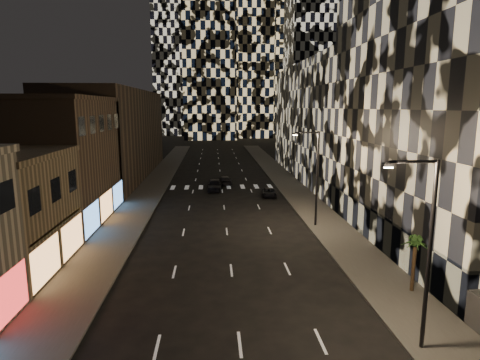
{
  "coord_description": "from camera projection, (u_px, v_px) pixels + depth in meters",
  "views": [
    {
      "loc": [
        -1.19,
        -6.71,
        11.41
      ],
      "look_at": [
        0.8,
        22.7,
        6.0
      ],
      "focal_mm": 30.0,
      "sensor_mm": 36.0,
      "label": 1
    }
  ],
  "objects": [
    {
      "name": "sidewalk_right",
      "position": [
        290.0,
        185.0,
        58.44
      ],
      "size": [
        4.0,
        120.0,
        0.15
      ],
      "primitive_type": "cube",
      "color": "#47443F",
      "rests_on": "ground"
    },
    {
      "name": "car_dark_rightlane",
      "position": [
        269.0,
        193.0,
        51.37
      ],
      "size": [
        2.1,
        3.99,
        1.07
      ],
      "primitive_type": "imported",
      "rotation": [
        0.0,
        0.0,
        -0.09
      ],
      "color": "black",
      "rests_on": "ground"
    },
    {
      "name": "car_dark_oncoming",
      "position": [
        225.0,
        180.0,
        59.35
      ],
      "size": [
        2.25,
        4.51,
        1.26
      ],
      "primitive_type": "imported",
      "rotation": [
        0.0,
        0.0,
        3.26
      ],
      "color": "black",
      "rests_on": "ground"
    },
    {
      "name": "streetlight_near",
      "position": [
        425.0,
        242.0,
        18.12
      ],
      "size": [
        2.55,
        0.25,
        9.0
      ],
      "color": "black",
      "rests_on": "sidewalk_right"
    },
    {
      "name": "car_dark_midlane",
      "position": [
        215.0,
        185.0,
        55.11
      ],
      "size": [
        2.04,
        4.68,
        1.57
      ],
      "primitive_type": "imported",
      "rotation": [
        0.0,
        0.0,
        -0.04
      ],
      "color": "black",
      "rests_on": "ground"
    },
    {
      "name": "midrise_filler_right",
      "position": [
        345.0,
        122.0,
        64.36
      ],
      "size": [
        16.0,
        40.0,
        18.0
      ],
      "primitive_type": "cube",
      "color": "#232326",
      "rests_on": "ground"
    },
    {
      "name": "palm_tree",
      "position": [
        415.0,
        246.0,
        24.4
      ],
      "size": [
        1.77,
        1.81,
        3.54
      ],
      "color": "#47331E",
      "rests_on": "sidewalk_right"
    },
    {
      "name": "streetlight_far",
      "position": [
        315.0,
        172.0,
        37.75
      ],
      "size": [
        2.55,
        0.25,
        9.0
      ],
      "color": "black",
      "rests_on": "sidewalk_right"
    },
    {
      "name": "tower_center_low",
      "position": [
        209.0,
        0.0,
        137.4
      ],
      "size": [
        18.0,
        18.0,
        95.0
      ],
      "primitive_type": "cube",
      "color": "black",
      "rests_on": "ground"
    },
    {
      "name": "sidewalk_left",
      "position": [
        152.0,
        187.0,
        57.11
      ],
      "size": [
        4.0,
        120.0,
        0.15
      ],
      "primitive_type": "cube",
      "color": "#47443F",
      "rests_on": "ground"
    },
    {
      "name": "curb_right",
      "position": [
        276.0,
        186.0,
        58.3
      ],
      "size": [
        0.2,
        120.0,
        0.15
      ],
      "primitive_type": "cube",
      "color": "#4C4C47",
      "rests_on": "ground"
    },
    {
      "name": "retail_filler_left",
      "position": [
        116.0,
        134.0,
        65.21
      ],
      "size": [
        10.0,
        40.0,
        14.0
      ],
      "primitive_type": "cube",
      "color": "brown",
      "rests_on": "ground"
    },
    {
      "name": "midrise_base",
      "position": [
        376.0,
        228.0,
        33.31
      ],
      "size": [
        0.6,
        25.0,
        3.0
      ],
      "primitive_type": "cube",
      "color": "#383838",
      "rests_on": "ground"
    },
    {
      "name": "midrise_right",
      "position": [
        477.0,
        112.0,
        32.1
      ],
      "size": [
        16.0,
        25.0,
        22.0
      ],
      "primitive_type": "cube",
      "color": "#232326",
      "rests_on": "ground"
    },
    {
      "name": "retail_brown",
      "position": [
        52.0,
        162.0,
        39.38
      ],
      "size": [
        10.0,
        15.0,
        12.0
      ],
      "primitive_type": "cube",
      "color": "brown",
      "rests_on": "ground"
    },
    {
      "name": "curb_left",
      "position": [
        166.0,
        187.0,
        57.25
      ],
      "size": [
        0.2,
        120.0,
        0.15
      ],
      "primitive_type": "cube",
      "color": "#4C4C47",
      "rests_on": "ground"
    }
  ]
}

